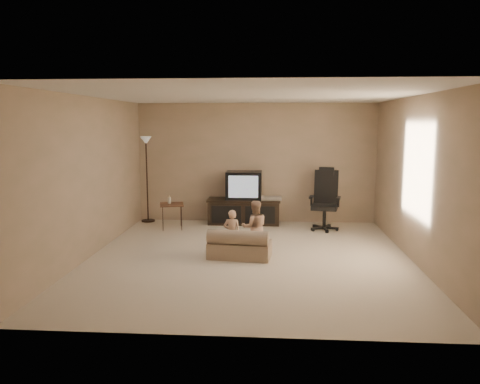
{
  "coord_description": "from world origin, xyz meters",
  "views": [
    {
      "loc": [
        0.36,
        -7.1,
        2.1
      ],
      "look_at": [
        -0.19,
        0.6,
        0.95
      ],
      "focal_mm": 35.0,
      "sensor_mm": 36.0,
      "label": 1
    }
  ],
  "objects_px": {
    "office_chair": "(325,208)",
    "toddler_left": "(232,233)",
    "tv_stand": "(244,202)",
    "child_sofa": "(239,246)",
    "floor_lamp": "(146,160)",
    "side_table": "(172,205)",
    "toddler_right": "(255,227)"
  },
  "relations": [
    {
      "from": "office_chair",
      "to": "toddler_left",
      "type": "height_order",
      "value": "office_chair"
    },
    {
      "from": "tv_stand",
      "to": "child_sofa",
      "type": "relative_size",
      "value": 1.52
    },
    {
      "from": "tv_stand",
      "to": "toddler_left",
      "type": "height_order",
      "value": "tv_stand"
    },
    {
      "from": "office_chair",
      "to": "toddler_left",
      "type": "bearing_deg",
      "value": -118.41
    },
    {
      "from": "child_sofa",
      "to": "toddler_left",
      "type": "relative_size",
      "value": 1.36
    },
    {
      "from": "child_sofa",
      "to": "toddler_left",
      "type": "xyz_separation_m",
      "value": [
        -0.12,
        0.1,
        0.18
      ]
    },
    {
      "from": "floor_lamp",
      "to": "toddler_left",
      "type": "bearing_deg",
      "value": -50.9
    },
    {
      "from": "office_chair",
      "to": "side_table",
      "type": "height_order",
      "value": "office_chair"
    },
    {
      "from": "tv_stand",
      "to": "toddler_right",
      "type": "height_order",
      "value": "tv_stand"
    },
    {
      "from": "tv_stand",
      "to": "floor_lamp",
      "type": "xyz_separation_m",
      "value": [
        -2.07,
        0.06,
        0.87
      ]
    },
    {
      "from": "toddler_right",
      "to": "tv_stand",
      "type": "bearing_deg",
      "value": -92.64
    },
    {
      "from": "tv_stand",
      "to": "toddler_right",
      "type": "bearing_deg",
      "value": -82.55
    },
    {
      "from": "tv_stand",
      "to": "side_table",
      "type": "bearing_deg",
      "value": -157.68
    },
    {
      "from": "office_chair",
      "to": "toddler_left",
      "type": "distance_m",
      "value": 2.59
    },
    {
      "from": "child_sofa",
      "to": "toddler_right",
      "type": "distance_m",
      "value": 0.43
    },
    {
      "from": "office_chair",
      "to": "child_sofa",
      "type": "distance_m",
      "value": 2.6
    },
    {
      "from": "side_table",
      "to": "toddler_left",
      "type": "relative_size",
      "value": 0.91
    },
    {
      "from": "side_table",
      "to": "toddler_right",
      "type": "distance_m",
      "value": 2.39
    },
    {
      "from": "floor_lamp",
      "to": "toddler_right",
      "type": "distance_m",
      "value": 3.43
    },
    {
      "from": "tv_stand",
      "to": "side_table",
      "type": "relative_size",
      "value": 2.27
    },
    {
      "from": "floor_lamp",
      "to": "toddler_right",
      "type": "height_order",
      "value": "floor_lamp"
    },
    {
      "from": "side_table",
      "to": "toddler_left",
      "type": "height_order",
      "value": "toddler_left"
    },
    {
      "from": "floor_lamp",
      "to": "child_sofa",
      "type": "distance_m",
      "value": 3.55
    },
    {
      "from": "side_table",
      "to": "child_sofa",
      "type": "bearing_deg",
      "value": -52.52
    },
    {
      "from": "office_chair",
      "to": "floor_lamp",
      "type": "bearing_deg",
      "value": -176.31
    },
    {
      "from": "side_table",
      "to": "child_sofa",
      "type": "relative_size",
      "value": 0.67
    },
    {
      "from": "office_chair",
      "to": "side_table",
      "type": "bearing_deg",
      "value": -165.85
    },
    {
      "from": "side_table",
      "to": "toddler_right",
      "type": "relative_size",
      "value": 0.78
    },
    {
      "from": "side_table",
      "to": "child_sofa",
      "type": "distance_m",
      "value": 2.47
    },
    {
      "from": "tv_stand",
      "to": "toddler_left",
      "type": "xyz_separation_m",
      "value": [
        -0.04,
        -2.43,
        -0.08
      ]
    },
    {
      "from": "child_sofa",
      "to": "tv_stand",
      "type": "bearing_deg",
      "value": 98.3
    },
    {
      "from": "side_table",
      "to": "toddler_left",
      "type": "distance_m",
      "value": 2.3
    }
  ]
}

